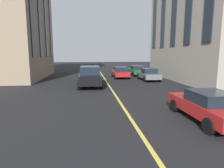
{
  "coord_description": "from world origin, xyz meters",
  "views": [
    {
      "loc": [
        7.08,
        1.91,
        2.99
      ],
      "look_at": [
        16.26,
        0.78,
        1.53
      ],
      "focal_mm": 30.37,
      "sensor_mm": 36.0,
      "label": 1
    }
  ],
  "objects_px": {
    "car_green_trailing": "(137,70)",
    "car_red_far": "(208,106)",
    "car_red_mid": "(120,72)",
    "car_grey_near": "(149,74)",
    "car_black_oncoming": "(90,76)"
  },
  "relations": [
    {
      "from": "car_red_mid",
      "to": "car_black_oncoming",
      "type": "xyz_separation_m",
      "value": [
        -6.03,
        3.87,
        0.27
      ]
    },
    {
      "from": "car_red_mid",
      "to": "car_grey_near",
      "type": "height_order",
      "value": "same"
    },
    {
      "from": "car_black_oncoming",
      "to": "car_grey_near",
      "type": "bearing_deg",
      "value": -63.42
    },
    {
      "from": "car_green_trailing",
      "to": "car_black_oncoming",
      "type": "distance_m",
      "value": 10.91
    },
    {
      "from": "car_red_mid",
      "to": "car_red_far",
      "type": "height_order",
      "value": "car_red_mid"
    },
    {
      "from": "car_red_mid",
      "to": "car_black_oncoming",
      "type": "relative_size",
      "value": 0.83
    },
    {
      "from": "car_black_oncoming",
      "to": "car_red_far",
      "type": "distance_m",
      "value": 11.18
    },
    {
      "from": "car_black_oncoming",
      "to": "car_red_mid",
      "type": "bearing_deg",
      "value": -32.69
    },
    {
      "from": "car_green_trailing",
      "to": "car_grey_near",
      "type": "distance_m",
      "value": 5.25
    },
    {
      "from": "car_grey_near",
      "to": "car_red_far",
      "type": "distance_m",
      "value": 13.33
    },
    {
      "from": "car_black_oncoming",
      "to": "car_red_far",
      "type": "bearing_deg",
      "value": -152.27
    },
    {
      "from": "car_red_mid",
      "to": "car_black_oncoming",
      "type": "distance_m",
      "value": 7.17
    },
    {
      "from": "car_black_oncoming",
      "to": "car_green_trailing",
      "type": "bearing_deg",
      "value": -37.91
    },
    {
      "from": "car_black_oncoming",
      "to": "car_grey_near",
      "type": "relative_size",
      "value": 1.21
    },
    {
      "from": "car_green_trailing",
      "to": "car_red_far",
      "type": "relative_size",
      "value": 1.0
    }
  ]
}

